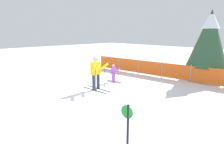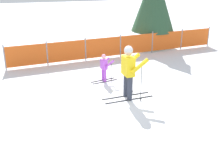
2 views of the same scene
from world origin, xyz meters
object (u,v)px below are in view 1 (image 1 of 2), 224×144
object	(u,v)px
safety_fence	(162,70)
trail_marker	(127,131)
skier_adult	(96,69)
conifer_far	(209,38)
skier_child	(114,72)

from	to	relation	value
safety_fence	trail_marker	bearing A→B (deg)	-64.37
safety_fence	skier_adult	bearing A→B (deg)	-102.89
skier_adult	conifer_far	world-z (taller)	conifer_far
skier_adult	trail_marker	size ratio (longest dim) A/B	1.19
skier_adult	conifer_far	xyz separation A→B (m)	(3.24, 5.96, 1.54)
conifer_far	trail_marker	bearing A→B (deg)	-80.73
skier_adult	skier_child	xyz separation A→B (m)	(-0.43, 1.67, -0.45)
skier_child	conifer_far	xyz separation A→B (m)	(3.67, 4.30, 1.99)
skier_adult	trail_marker	distance (m)	5.56
safety_fence	trail_marker	xyz separation A→B (m)	(3.64, -7.60, 0.38)
skier_child	trail_marker	distance (m)	6.92
skier_child	trail_marker	bearing A→B (deg)	-55.48
safety_fence	conifer_far	xyz separation A→B (m)	(2.19, 1.34, 2.07)
skier_adult	conifer_far	size ratio (longest dim) A/B	0.42
safety_fence	trail_marker	world-z (taller)	trail_marker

